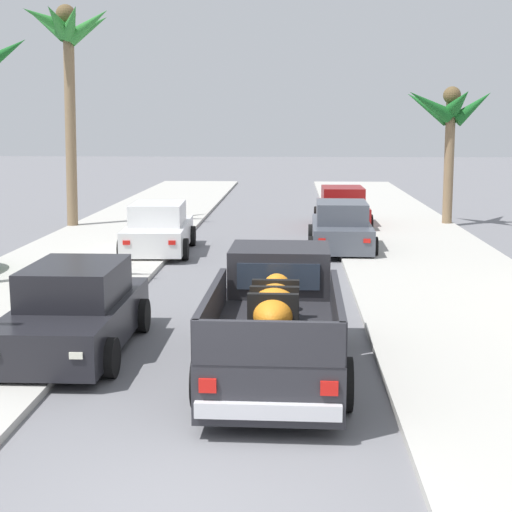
{
  "coord_description": "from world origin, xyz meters",
  "views": [
    {
      "loc": [
        1.08,
        -7.2,
        3.95
      ],
      "look_at": [
        0.34,
        8.13,
        1.2
      ],
      "focal_mm": 52.63,
      "sensor_mm": 36.0,
      "label": 1
    }
  ],
  "objects_px": {
    "car_left_mid": "(159,230)",
    "palm_tree_left_fore": "(69,46)",
    "car_right_mid": "(76,312)",
    "palm_tree_right_mid": "(448,114)",
    "car_right_near": "(341,228)",
    "pickup_truck": "(277,322)",
    "car_left_near": "(342,208)"
  },
  "relations": [
    {
      "from": "car_left_mid",
      "to": "palm_tree_left_fore",
      "type": "height_order",
      "value": "palm_tree_left_fore"
    },
    {
      "from": "car_right_mid",
      "to": "palm_tree_left_fore",
      "type": "distance_m",
      "value": 17.18
    },
    {
      "from": "palm_tree_right_mid",
      "to": "car_right_near",
      "type": "bearing_deg",
      "value": -125.87
    },
    {
      "from": "car_right_near",
      "to": "car_right_mid",
      "type": "distance_m",
      "value": 11.89
    },
    {
      "from": "car_right_mid",
      "to": "car_left_mid",
      "type": "bearing_deg",
      "value": 91.89
    },
    {
      "from": "pickup_truck",
      "to": "car_left_mid",
      "type": "height_order",
      "value": "pickup_truck"
    },
    {
      "from": "car_right_near",
      "to": "car_right_mid",
      "type": "bearing_deg",
      "value": -116.25
    },
    {
      "from": "pickup_truck",
      "to": "car_left_near",
      "type": "distance_m",
      "value": 17.09
    },
    {
      "from": "car_right_near",
      "to": "palm_tree_right_mid",
      "type": "relative_size",
      "value": 0.81
    },
    {
      "from": "pickup_truck",
      "to": "palm_tree_left_fore",
      "type": "xyz_separation_m",
      "value": [
        -7.98,
        16.4,
        5.85
      ]
    },
    {
      "from": "pickup_truck",
      "to": "palm_tree_right_mid",
      "type": "bearing_deg",
      "value": 70.89
    },
    {
      "from": "car_right_mid",
      "to": "palm_tree_right_mid",
      "type": "height_order",
      "value": "palm_tree_right_mid"
    },
    {
      "from": "car_right_mid",
      "to": "palm_tree_right_mid",
      "type": "bearing_deg",
      "value": 60.06
    },
    {
      "from": "pickup_truck",
      "to": "car_right_mid",
      "type": "distance_m",
      "value": 3.63
    },
    {
      "from": "car_right_mid",
      "to": "palm_tree_right_mid",
      "type": "distance_m",
      "value": 19.56
    },
    {
      "from": "pickup_truck",
      "to": "palm_tree_left_fore",
      "type": "distance_m",
      "value": 19.16
    },
    {
      "from": "pickup_truck",
      "to": "car_left_mid",
      "type": "distance_m",
      "value": 11.61
    },
    {
      "from": "car_right_near",
      "to": "palm_tree_right_mid",
      "type": "xyz_separation_m",
      "value": [
        4.34,
        6.0,
        3.53
      ]
    },
    {
      "from": "car_right_near",
      "to": "car_left_mid",
      "type": "xyz_separation_m",
      "value": [
        -5.59,
        -0.63,
        0.0
      ]
    },
    {
      "from": "car_left_mid",
      "to": "palm_tree_left_fore",
      "type": "xyz_separation_m",
      "value": [
        -4.15,
        5.44,
        5.95
      ]
    },
    {
      "from": "car_left_near",
      "to": "palm_tree_right_mid",
      "type": "distance_m",
      "value": 5.35
    },
    {
      "from": "pickup_truck",
      "to": "car_right_near",
      "type": "xyz_separation_m",
      "value": [
        1.76,
        11.59,
        -0.1
      ]
    },
    {
      "from": "car_left_near",
      "to": "palm_tree_right_mid",
      "type": "bearing_deg",
      "value": 9.16
    },
    {
      "from": "pickup_truck",
      "to": "car_right_mid",
      "type": "relative_size",
      "value": 1.23
    },
    {
      "from": "car_right_near",
      "to": "palm_tree_left_fore",
      "type": "xyz_separation_m",
      "value": [
        -9.74,
        4.81,
        5.95
      ]
    },
    {
      "from": "palm_tree_left_fore",
      "to": "palm_tree_right_mid",
      "type": "height_order",
      "value": "palm_tree_left_fore"
    },
    {
      "from": "car_left_mid",
      "to": "car_right_near",
      "type": "bearing_deg",
      "value": 6.47
    },
    {
      "from": "pickup_truck",
      "to": "palm_tree_right_mid",
      "type": "distance_m",
      "value": 18.94
    },
    {
      "from": "car_left_near",
      "to": "car_left_mid",
      "type": "xyz_separation_m",
      "value": [
        -5.97,
        -6.0,
        0.0
      ]
    },
    {
      "from": "car_right_near",
      "to": "palm_tree_left_fore",
      "type": "bearing_deg",
      "value": 153.71
    },
    {
      "from": "palm_tree_right_mid",
      "to": "car_right_mid",
      "type": "bearing_deg",
      "value": -119.94
    },
    {
      "from": "car_left_near",
      "to": "car_right_near",
      "type": "xyz_separation_m",
      "value": [
        -0.38,
        -5.36,
        0.0
      ]
    }
  ]
}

